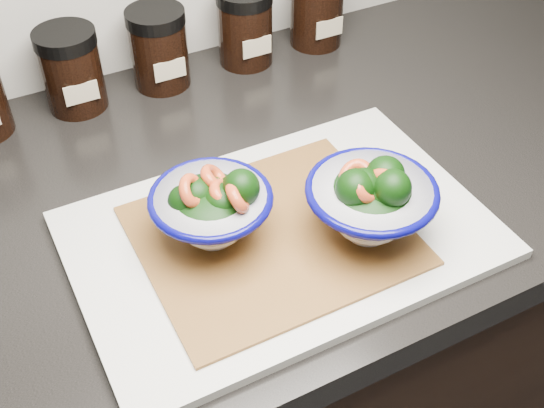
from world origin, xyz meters
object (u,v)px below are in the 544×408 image
bowl_right (371,201)px  spice_jar_c (159,48)px  spice_jar_e (317,9)px  spice_jar_d (245,27)px  bowl_left (212,208)px  spice_jar_b (71,70)px  cutting_board (281,235)px

bowl_right → spice_jar_c: (-0.08, 0.41, -0.00)m
spice_jar_c → spice_jar_e: bearing=0.0°
bowl_right → spice_jar_d: (0.05, 0.41, -0.00)m
bowl_right → bowl_left: bearing=154.8°
spice_jar_b → spice_jar_c: (0.12, 0.00, 0.00)m
spice_jar_d → spice_jar_c: bearing=180.0°
spice_jar_b → spice_jar_c: 0.12m
spice_jar_d → spice_jar_e: same height
bowl_right → spice_jar_b: size_ratio=1.24×
cutting_board → spice_jar_d: size_ratio=3.98×
bowl_right → spice_jar_d: 0.41m
cutting_board → spice_jar_b: size_ratio=3.98×
bowl_left → spice_jar_e: 0.46m
bowl_right → spice_jar_d: size_ratio=1.24×
cutting_board → bowl_right: size_ratio=3.21×
bowl_left → spice_jar_e: (0.32, 0.33, -0.00)m
spice_jar_b → spice_jar_e: same height
bowl_right → spice_jar_c: bearing=101.7°
bowl_right → spice_jar_e: bowl_right is taller
spice_jar_e → spice_jar_c: bearing=180.0°
spice_jar_d → spice_jar_e: size_ratio=1.00×
cutting_board → bowl_right: bearing=-30.6°
spice_jar_c → spice_jar_d: size_ratio=1.00×
bowl_right → spice_jar_d: bowl_right is taller
spice_jar_e → spice_jar_d: bearing=180.0°
cutting_board → spice_jar_c: 0.36m
spice_jar_d → bowl_left: bearing=-120.8°
bowl_left → spice_jar_c: 0.34m
bowl_right → spice_jar_b: 0.46m
bowl_left → bowl_right: bearing=-25.2°
bowl_right → spice_jar_e: 0.44m
spice_jar_b → spice_jar_d: bearing=0.0°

